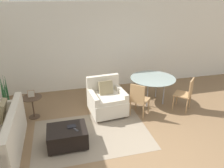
{
  "coord_description": "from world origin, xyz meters",
  "views": [
    {
      "loc": [
        -1.38,
        -3.06,
        2.96
      ],
      "look_at": [
        -0.07,
        2.04,
        0.75
      ],
      "focal_mm": 35.0,
      "sensor_mm": 36.0,
      "label": 1
    }
  ],
  "objects_px": {
    "potted_plant": "(9,109)",
    "picture_frame": "(31,94)",
    "couch": "(0,140)",
    "dining_table": "(153,80)",
    "book_stack": "(72,126)",
    "tv_remote_primary": "(76,130)",
    "ottoman": "(67,136)",
    "side_table": "(32,103)",
    "dining_chair_near_left": "(139,98)",
    "armchair": "(107,100)",
    "dining_chair_near_right": "(186,92)"
  },
  "relations": [
    {
      "from": "couch",
      "to": "dining_chair_near_left",
      "type": "relative_size",
      "value": 2.15
    },
    {
      "from": "tv_remote_primary",
      "to": "side_table",
      "type": "height_order",
      "value": "side_table"
    },
    {
      "from": "picture_frame",
      "to": "side_table",
      "type": "bearing_deg",
      "value": 90.0
    },
    {
      "from": "picture_frame",
      "to": "potted_plant",
      "type": "bearing_deg",
      "value": 178.54
    },
    {
      "from": "potted_plant",
      "to": "dining_table",
      "type": "relative_size",
      "value": 1.01
    },
    {
      "from": "picture_frame",
      "to": "dining_chair_near_left",
      "type": "relative_size",
      "value": 0.2
    },
    {
      "from": "book_stack",
      "to": "picture_frame",
      "type": "relative_size",
      "value": 1.04
    },
    {
      "from": "book_stack",
      "to": "dining_table",
      "type": "xyz_separation_m",
      "value": [
        2.41,
        1.37,
        0.26
      ]
    },
    {
      "from": "armchair",
      "to": "tv_remote_primary",
      "type": "height_order",
      "value": "armchair"
    },
    {
      "from": "book_stack",
      "to": "picture_frame",
      "type": "distance_m",
      "value": 1.58
    },
    {
      "from": "book_stack",
      "to": "dining_chair_near_left",
      "type": "relative_size",
      "value": 0.21
    },
    {
      "from": "couch",
      "to": "dining_chair_near_right",
      "type": "xyz_separation_m",
      "value": [
        4.46,
        0.68,
        0.2
      ]
    },
    {
      "from": "book_stack",
      "to": "tv_remote_primary",
      "type": "relative_size",
      "value": 1.34
    },
    {
      "from": "armchair",
      "to": "potted_plant",
      "type": "relative_size",
      "value": 0.74
    },
    {
      "from": "side_table",
      "to": "ottoman",
      "type": "bearing_deg",
      "value": -60.45
    },
    {
      "from": "side_table",
      "to": "dining_chair_near_left",
      "type": "height_order",
      "value": "dining_chair_near_left"
    },
    {
      "from": "dining_chair_near_right",
      "to": "dining_table",
      "type": "bearing_deg",
      "value": 135.0
    },
    {
      "from": "book_stack",
      "to": "potted_plant",
      "type": "height_order",
      "value": "potted_plant"
    },
    {
      "from": "dining_table",
      "to": "couch",
      "type": "bearing_deg",
      "value": -160.34
    },
    {
      "from": "tv_remote_primary",
      "to": "picture_frame",
      "type": "distance_m",
      "value": 1.73
    },
    {
      "from": "side_table",
      "to": "book_stack",
      "type": "bearing_deg",
      "value": -56.34
    },
    {
      "from": "dining_chair_near_left",
      "to": "potted_plant",
      "type": "bearing_deg",
      "value": 168.99
    },
    {
      "from": "book_stack",
      "to": "dining_table",
      "type": "height_order",
      "value": "dining_table"
    },
    {
      "from": "armchair",
      "to": "ottoman",
      "type": "xyz_separation_m",
      "value": [
        -1.1,
        -1.12,
        -0.14
      ]
    },
    {
      "from": "couch",
      "to": "ottoman",
      "type": "distance_m",
      "value": 1.28
    },
    {
      "from": "side_table",
      "to": "picture_frame",
      "type": "relative_size",
      "value": 3.15
    },
    {
      "from": "couch",
      "to": "dining_table",
      "type": "relative_size",
      "value": 1.53
    },
    {
      "from": "book_stack",
      "to": "dining_table",
      "type": "relative_size",
      "value": 0.15
    },
    {
      "from": "armchair",
      "to": "picture_frame",
      "type": "distance_m",
      "value": 1.9
    },
    {
      "from": "potted_plant",
      "to": "dining_chair_near_left",
      "type": "distance_m",
      "value": 3.23
    },
    {
      "from": "potted_plant",
      "to": "picture_frame",
      "type": "distance_m",
      "value": 0.67
    },
    {
      "from": "armchair",
      "to": "side_table",
      "type": "height_order",
      "value": "armchair"
    },
    {
      "from": "couch",
      "to": "potted_plant",
      "type": "xyz_separation_m",
      "value": [
        -0.05,
        1.3,
        -0.01
      ]
    },
    {
      "from": "dining_chair_near_right",
      "to": "side_table",
      "type": "bearing_deg",
      "value": 171.32
    },
    {
      "from": "picture_frame",
      "to": "dining_chair_near_right",
      "type": "xyz_separation_m",
      "value": [
        3.94,
        -0.6,
        -0.14
      ]
    },
    {
      "from": "dining_chair_near_left",
      "to": "armchair",
      "type": "bearing_deg",
      "value": 152.87
    },
    {
      "from": "tv_remote_primary",
      "to": "dining_chair_near_left",
      "type": "relative_size",
      "value": 0.16
    },
    {
      "from": "ottoman",
      "to": "picture_frame",
      "type": "xyz_separation_m",
      "value": [
        -0.76,
        1.34,
        0.44
      ]
    },
    {
      "from": "ottoman",
      "to": "dining_chair_near_right",
      "type": "distance_m",
      "value": 3.28
    },
    {
      "from": "tv_remote_primary",
      "to": "dining_chair_near_left",
      "type": "height_order",
      "value": "dining_chair_near_left"
    },
    {
      "from": "dining_chair_near_left",
      "to": "book_stack",
      "type": "bearing_deg",
      "value": -158.13
    },
    {
      "from": "dining_chair_near_right",
      "to": "tv_remote_primary",
      "type": "bearing_deg",
      "value": -164.63
    },
    {
      "from": "side_table",
      "to": "dining_table",
      "type": "bearing_deg",
      "value": 1.27
    },
    {
      "from": "couch",
      "to": "book_stack",
      "type": "bearing_deg",
      "value": -0.67
    },
    {
      "from": "couch",
      "to": "side_table",
      "type": "bearing_deg",
      "value": 67.96
    },
    {
      "from": "picture_frame",
      "to": "tv_remote_primary",
      "type": "bearing_deg",
      "value": -56.74
    },
    {
      "from": "dining_table",
      "to": "dining_chair_near_right",
      "type": "relative_size",
      "value": 1.41
    },
    {
      "from": "ottoman",
      "to": "book_stack",
      "type": "xyz_separation_m",
      "value": [
        0.1,
        0.04,
        0.19
      ]
    },
    {
      "from": "ottoman",
      "to": "picture_frame",
      "type": "bearing_deg",
      "value": 119.55
    },
    {
      "from": "side_table",
      "to": "armchair",
      "type": "bearing_deg",
      "value": -6.88
    }
  ]
}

